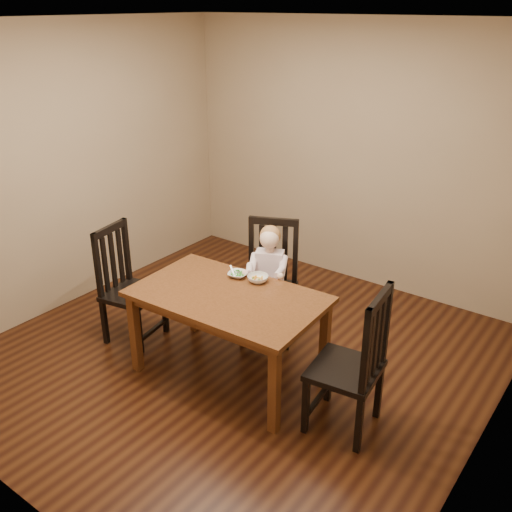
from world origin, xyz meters
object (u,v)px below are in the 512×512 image
Objects in this scene: chair_child at (270,282)px; chair_right at (353,365)px; bowl_veg at (258,279)px; bowl_peas at (238,274)px; chair_left at (127,286)px; toddler at (269,271)px; dining_table at (228,304)px.

chair_right is at bearing 124.96° from chair_child.
bowl_peas is at bearing -172.51° from bowl_veg.
chair_right is 6.53× the size of bowl_veg.
chair_left is at bearing -159.01° from bowl_peas.
toddler is at bearing 111.37° from bowl_veg.
chair_left is at bearing -176.01° from dining_table.
chair_left reaches higher than bowl_peas.
toddler is (-1.18, 0.66, 0.12)m from chair_right.
bowl_peas is (-0.05, -0.38, 0.10)m from toddler.
chair_left is at bearing 85.31° from chair_right.
bowl_veg reaches higher than bowl_peas.
chair_child is at bearing 118.59° from chair_left.
bowl_veg is at bearing 66.67° from chair_right.
chair_right is (1.20, -0.71, 0.02)m from chair_child.
chair_right is at bearing 126.29° from toddler.
toddler is at bearing 96.98° from dining_table.
bowl_peas is at bearing 100.38° from chair_left.
chair_child is 0.50m from bowl_veg.
chair_left is 1.93× the size of toddler.
bowl_peas is at bearing 113.75° from dining_table.
toddler is (0.02, -0.05, 0.14)m from chair_child.
dining_table is 0.34m from bowl_peas.
chair_child reaches higher than toddler.
chair_child is at bearing 86.92° from bowl_peas.
chair_child is 6.82× the size of bowl_peas.
dining_table is 1.43× the size of chair_left.
chair_right is 1.36m from toddler.
dining_table is at bearing 72.62° from toddler.
chair_child is 0.50m from bowl_peas.
chair_child reaches higher than bowl_veg.
dining_table is at bearing -100.33° from bowl_veg.
bowl_peas reaches higher than dining_table.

